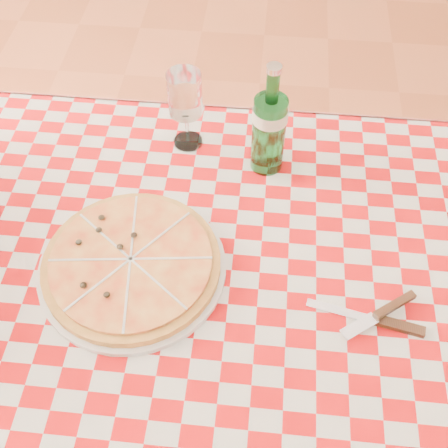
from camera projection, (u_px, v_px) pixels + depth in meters
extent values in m
plane|color=#A35234|center=(229.00, 411.00, 1.64)|extent=(6.00, 6.00, 0.00)
cube|color=brown|center=(231.00, 278.00, 1.06)|extent=(1.20, 0.80, 0.04)
cylinder|color=brown|center=(52.00, 231.00, 1.60)|extent=(0.06, 0.06, 0.71)
cylinder|color=brown|center=(438.00, 262.00, 1.53)|extent=(0.06, 0.06, 0.71)
cube|color=#A70A0D|center=(232.00, 271.00, 1.04)|extent=(1.30, 0.90, 0.01)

